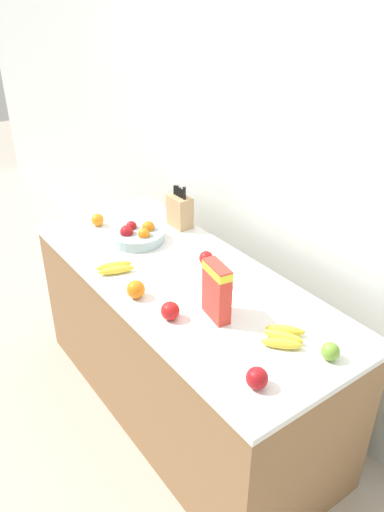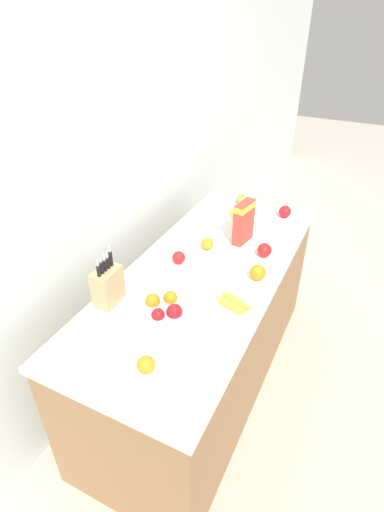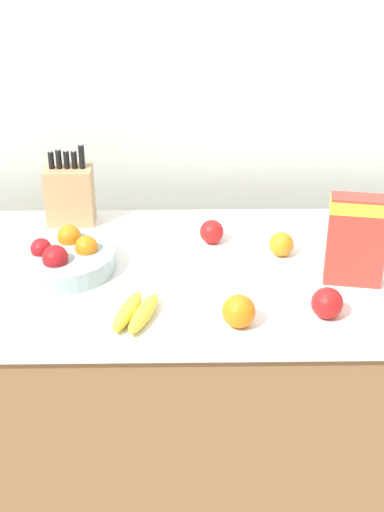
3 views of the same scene
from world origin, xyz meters
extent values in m
plane|color=#B2A899|center=(0.00, 0.00, 0.00)|extent=(14.00, 14.00, 0.00)
cube|color=silver|center=(0.00, 0.61, 1.30)|extent=(9.00, 0.06, 2.60)
cube|color=olive|center=(0.00, 0.00, 0.42)|extent=(1.90, 0.75, 0.85)
cube|color=white|center=(0.00, 0.00, 0.86)|extent=(1.93, 0.78, 0.03)
cube|color=tan|center=(-0.46, 0.31, 0.97)|extent=(0.15, 0.10, 0.19)
cylinder|color=black|center=(-0.50, 0.31, 1.09)|extent=(0.02, 0.02, 0.05)
cube|color=silver|center=(-0.50, 0.31, 1.13)|extent=(0.01, 0.00, 0.03)
cylinder|color=black|center=(-0.48, 0.31, 1.09)|extent=(0.02, 0.02, 0.06)
cube|color=silver|center=(-0.48, 0.31, 1.13)|extent=(0.01, 0.00, 0.02)
cylinder|color=black|center=(-0.46, 0.31, 1.09)|extent=(0.02, 0.02, 0.05)
cube|color=silver|center=(-0.46, 0.31, 1.14)|extent=(0.01, 0.00, 0.04)
cylinder|color=black|center=(-0.43, 0.31, 1.09)|extent=(0.02, 0.02, 0.05)
cube|color=silver|center=(-0.43, 0.31, 1.14)|extent=(0.01, 0.00, 0.04)
cylinder|color=black|center=(-0.41, 0.31, 1.10)|extent=(0.02, 0.02, 0.07)
cube|color=silver|center=(-0.41, 0.31, 1.15)|extent=(0.01, 0.00, 0.03)
cube|color=red|center=(0.37, -0.07, 1.00)|extent=(0.16, 0.09, 0.26)
cube|color=yellow|center=(0.37, -0.07, 1.11)|extent=(0.17, 0.09, 0.04)
cylinder|color=#99B2B7|center=(-0.44, 0.01, 0.90)|extent=(0.30, 0.30, 0.06)
sphere|color=orange|center=(-0.37, 0.01, 0.94)|extent=(0.07, 0.07, 0.07)
sphere|color=orange|center=(-0.43, 0.08, 0.94)|extent=(0.07, 0.07, 0.07)
sphere|color=#A31419|center=(-0.50, 0.01, 0.94)|extent=(0.06, 0.06, 0.06)
sphere|color=#A31419|center=(-0.45, -0.05, 0.95)|extent=(0.07, 0.07, 0.07)
ellipsoid|color=yellow|center=(-0.24, -0.24, 0.90)|extent=(0.09, 0.19, 0.04)
ellipsoid|color=yellow|center=(-0.20, -0.25, 0.90)|extent=(0.10, 0.19, 0.04)
sphere|color=red|center=(0.27, -0.24, 0.92)|extent=(0.08, 0.08, 0.08)
sphere|color=red|center=(-0.01, 0.16, 0.91)|extent=(0.07, 0.07, 0.07)
sphere|color=orange|center=(0.04, -0.28, 0.92)|extent=(0.09, 0.09, 0.09)
sphere|color=orange|center=(0.19, 0.08, 0.91)|extent=(0.07, 0.07, 0.07)
camera|label=1|loc=(1.74, -1.19, 2.18)|focal=35.00mm
camera|label=2|loc=(-1.63, -0.72, 2.15)|focal=28.00mm
camera|label=3|loc=(-0.10, -1.76, 1.92)|focal=50.00mm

